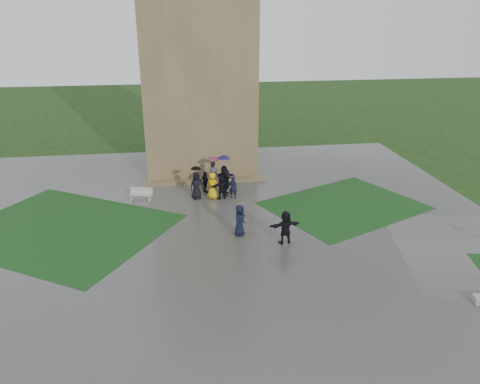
{
  "coord_description": "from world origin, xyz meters",
  "views": [
    {
      "loc": [
        -1.95,
        -21.15,
        11.63
      ],
      "look_at": [
        1.86,
        5.32,
        1.2
      ],
      "focal_mm": 35.0,
      "sensor_mm": 36.0,
      "label": 1
    }
  ],
  "objects": [
    {
      "name": "lawn_inset_right",
      "position": [
        8.5,
        5.0,
        0.03
      ],
      "size": [
        11.12,
        10.15,
        0.01
      ],
      "primitive_type": "cube",
      "rotation": [
        0.0,
        0.0,
        0.44
      ],
      "color": "#123614",
      "rests_on": "plaza"
    },
    {
      "name": "lawn_inset_left",
      "position": [
        -8.5,
        4.0,
        0.03
      ],
      "size": [
        14.1,
        13.46,
        0.01
      ],
      "primitive_type": "cube",
      "rotation": [
        0.0,
        0.0,
        -0.56
      ],
      "color": "#123614",
      "rests_on": "plaza"
    },
    {
      "name": "tower",
      "position": [
        0.0,
        15.0,
        9.0
      ],
      "size": [
        8.0,
        8.0,
        18.0
      ],
      "primitive_type": "cube",
      "color": "brown",
      "rests_on": "ground"
    },
    {
      "name": "pedestrian_near",
      "position": [
        3.6,
        0.58,
        0.93
      ],
      "size": [
        1.76,
        0.86,
        1.82
      ],
      "primitive_type": "imported",
      "rotation": [
        0.0,
        0.0,
        3.29
      ],
      "color": "black",
      "rests_on": "plaza"
    },
    {
      "name": "pedestrian_mid",
      "position": [
        1.34,
        1.87,
        0.91
      ],
      "size": [
        0.95,
        1.05,
        1.77
      ],
      "primitive_type": "imported",
      "rotation": [
        0.0,
        0.0,
        1.04
      ],
      "color": "black",
      "rests_on": "plaza"
    },
    {
      "name": "tower_plinth",
      "position": [
        0.0,
        10.6,
        0.13
      ],
      "size": [
        9.0,
        0.8,
        0.22
      ],
      "primitive_type": "cube",
      "color": "brown",
      "rests_on": "plaza"
    },
    {
      "name": "plaza",
      "position": [
        0.0,
        2.0,
        0.01
      ],
      "size": [
        34.0,
        34.0,
        0.02
      ],
      "primitive_type": "cube",
      "color": "#3B3B38",
      "rests_on": "ground"
    },
    {
      "name": "visitor_cluster",
      "position": [
        0.7,
        8.26,
        1.0
      ],
      "size": [
        3.31,
        2.92,
        2.38
      ],
      "color": "black",
      "rests_on": "plaza"
    },
    {
      "name": "bench",
      "position": [
        -4.3,
        7.76,
        0.46
      ],
      "size": [
        1.55,
        0.82,
        0.86
      ],
      "rotation": [
        0.0,
        0.0,
        -0.25
      ],
      "color": "#A5A6A1",
      "rests_on": "plaza"
    },
    {
      "name": "ground",
      "position": [
        0.0,
        0.0,
        0.0
      ],
      "size": [
        120.0,
        120.0,
        0.0
      ],
      "primitive_type": "plane",
      "color": "black"
    }
  ]
}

